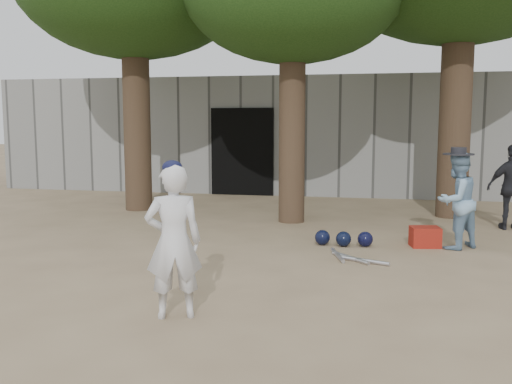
# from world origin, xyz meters

# --- Properties ---
(ground) EXTENTS (70.00, 70.00, 0.00)m
(ground) POSITION_xyz_m (0.00, 0.00, 0.00)
(ground) COLOR #937C5E
(ground) RESTS_ON ground
(boy_player) EXTENTS (0.63, 0.53, 1.48)m
(boy_player) POSITION_xyz_m (0.27, -1.23, 0.74)
(boy_player) COLOR silver
(boy_player) RESTS_ON ground
(spectator_blue) EXTENTS (0.88, 0.86, 1.43)m
(spectator_blue) POSITION_xyz_m (3.30, 2.45, 0.71)
(spectator_blue) COLOR #7EA3C3
(spectator_blue) RESTS_ON ground
(red_bag) EXTENTS (0.47, 0.39, 0.30)m
(red_bag) POSITION_xyz_m (2.88, 2.48, 0.15)
(red_bag) COLOR #A21D15
(red_bag) RESTS_ON ground
(back_building) EXTENTS (16.00, 5.24, 3.00)m
(back_building) POSITION_xyz_m (-0.00, 10.33, 1.50)
(back_building) COLOR gray
(back_building) RESTS_ON ground
(helmet_row) EXTENTS (0.87, 0.28, 0.23)m
(helmet_row) POSITION_xyz_m (1.68, 2.27, 0.11)
(helmet_row) COLOR black
(helmet_row) RESTS_ON ground
(bat_pile) EXTENTS (0.83, 0.75, 0.06)m
(bat_pile) POSITION_xyz_m (1.82, 1.42, 0.03)
(bat_pile) COLOR #B9B7BE
(bat_pile) RESTS_ON ground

